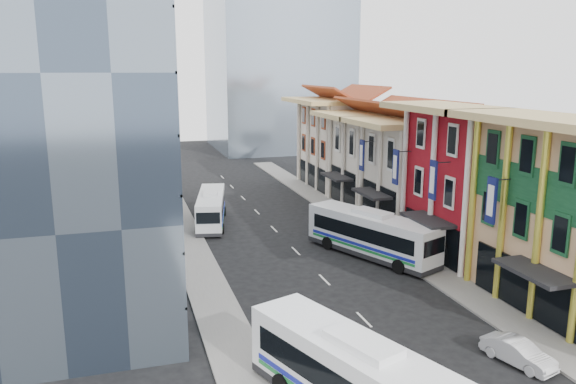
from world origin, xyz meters
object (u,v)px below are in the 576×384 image
object	(u,v)px
office_tower	(65,72)
bus_left_near	(361,382)
sedan_right	(518,352)
bus_left_far	(211,207)
bus_right	(371,234)

from	to	relation	value
office_tower	bus_left_near	bearing A→B (deg)	-58.79
bus_left_near	sedan_right	xyz separation A→B (m)	(10.02, 2.35, -1.39)
sedan_right	office_tower	bearing A→B (deg)	124.28
office_tower	bus_left_near	distance (m)	27.34
bus_left_far	bus_right	xyz separation A→B (m)	(11.00, -13.77, 0.27)
bus_left_far	bus_left_near	bearing A→B (deg)	-76.42
office_tower	bus_left_far	xyz separation A→B (m)	(11.50, 13.60, -13.30)
sedan_right	bus_left_near	bearing A→B (deg)	176.52
bus_left_near	bus_right	distance (m)	22.75
bus_right	bus_left_far	bearing A→B (deg)	105.20
bus_left_far	sedan_right	size ratio (longest dim) A/B	2.70
office_tower	sedan_right	bearing A→B (deg)	-39.03
bus_right	sedan_right	xyz separation A→B (m)	(0.00, -18.07, -1.33)
bus_left_near	office_tower	bearing A→B (deg)	100.76
office_tower	bus_left_far	world-z (taller)	office_tower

